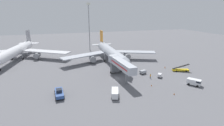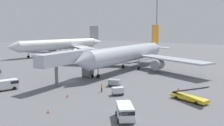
% 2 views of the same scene
% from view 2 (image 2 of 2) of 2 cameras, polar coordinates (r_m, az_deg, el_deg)
% --- Properties ---
extents(ground_plane, '(300.00, 300.00, 0.00)m').
position_cam_2_polar(ground_plane, '(58.93, -10.14, -4.27)').
color(ground_plane, slate).
extents(airplane_at_gate, '(49.29, 48.53, 13.73)m').
position_cam_2_polar(airplane_at_gate, '(73.79, 4.24, 2.24)').
color(airplane_at_gate, '#B7BCC6').
rests_on(airplane_at_gate, ground).
extents(jet_bridge, '(4.37, 18.88, 7.47)m').
position_cam_2_polar(jet_bridge, '(57.29, -9.37, 1.10)').
color(jet_bridge, '#B2B7C1').
rests_on(jet_bridge, ground).
extents(belt_loader_truck, '(7.00, 4.00, 3.21)m').
position_cam_2_polar(belt_loader_truck, '(44.78, 17.81, -7.62)').
color(belt_loader_truck, yellow).
rests_on(belt_loader_truck, ground).
extents(service_van_rear_right, '(4.38, 4.79, 2.13)m').
position_cam_2_polar(service_van_rear_right, '(34.38, 3.10, -11.35)').
color(service_van_rear_right, white).
rests_on(service_van_rear_right, ground).
extents(service_van_far_center, '(3.51, 5.41, 2.09)m').
position_cam_2_polar(service_van_far_center, '(54.40, -23.89, -4.65)').
color(service_van_far_center, white).
rests_on(service_van_far_center, ground).
extents(baggage_cart_mid_left, '(2.34, 2.44, 1.52)m').
position_cam_2_polar(baggage_cart_mid_left, '(46.28, 1.39, -6.59)').
color(baggage_cart_mid_left, '#38383D').
rests_on(baggage_cart_mid_left, ground).
extents(baggage_cart_far_right, '(2.75, 2.04, 1.50)m').
position_cam_2_polar(baggage_cart_far_right, '(53.03, 0.52, -4.64)').
color(baggage_cart_far_right, '#38383D').
rests_on(baggage_cart_far_right, ground).
extents(ground_crew_worker_foreground, '(0.46, 0.46, 1.81)m').
position_cam_2_polar(ground_crew_worker_foreground, '(48.52, -2.47, -5.74)').
color(ground_crew_worker_foreground, '#1E2333').
rests_on(ground_crew_worker_foreground, ground).
extents(safety_cone_alpha, '(0.36, 0.36, 0.56)m').
position_cam_2_polar(safety_cone_alpha, '(38.38, -14.89, -10.97)').
color(safety_cone_alpha, black).
rests_on(safety_cone_alpha, ground).
extents(safety_cone_bravo, '(0.49, 0.49, 0.75)m').
position_cam_2_polar(safety_cone_bravo, '(51.16, 15.43, -5.97)').
color(safety_cone_bravo, black).
rests_on(safety_cone_bravo, ground).
extents(safety_cone_charlie, '(0.39, 0.39, 0.60)m').
position_cam_2_polar(safety_cone_charlie, '(45.82, -10.55, -7.60)').
color(safety_cone_charlie, black).
rests_on(safety_cone_charlie, ground).
extents(airplane_background, '(54.86, 50.98, 13.50)m').
position_cam_2_polar(airplane_background, '(115.31, -11.66, 4.31)').
color(airplane_background, silver).
rests_on(airplane_background, ground).
extents(apron_light_mast, '(2.40, 2.40, 29.48)m').
position_cam_2_polar(apron_light_mast, '(103.72, 10.59, 12.30)').
color(apron_light_mast, '#93969B').
rests_on(apron_light_mast, ground).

